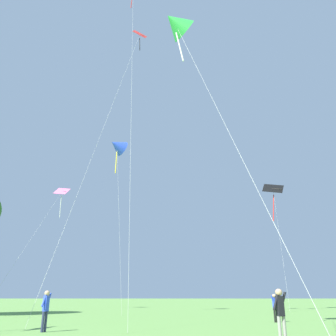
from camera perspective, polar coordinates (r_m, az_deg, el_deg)
name	(u,v)px	position (r m, az deg, el deg)	size (l,w,h in m)	color
kite_red_high	(137,44)	(36.33, -4.92, 18.80)	(4.31, 11.65, 26.19)	red
kite_green_small	(176,24)	(20.81, 1.30, 21.65)	(4.37, 8.62, 16.04)	green
kite_pink_low	(60,197)	(45.26, -16.54, -4.43)	(3.32, 11.05, 13.91)	pink
kite_black_large	(273,196)	(43.97, 16.17, -4.19)	(2.70, 6.32, 14.11)	black
kite_blue_delta	(117,146)	(37.49, -7.97, 3.48)	(2.92, 5.31, 16.91)	blue
person_foreground_watcher	(275,305)	(23.30, 16.39, -19.91)	(0.46, 0.32, 1.54)	black
person_with_spool	(46,307)	(17.40, -18.61, -19.91)	(0.29, 0.52, 1.65)	#2D3351
person_far_back	(280,310)	(13.09, 17.20, -20.52)	(0.53, 0.23, 1.66)	gray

